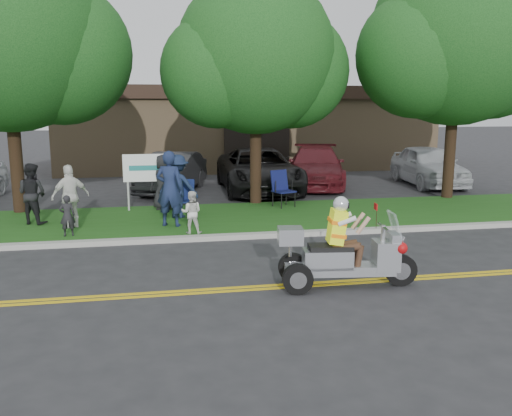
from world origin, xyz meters
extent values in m
plane|color=#28282B|center=(0.00, 0.00, 0.00)|extent=(120.00, 120.00, 0.00)
cube|color=gold|center=(0.00, -0.58, 0.01)|extent=(60.00, 0.10, 0.01)
cube|color=gold|center=(0.00, -0.42, 0.01)|extent=(60.00, 0.10, 0.01)
cube|color=#A8A89E|center=(0.00, 3.05, 0.06)|extent=(60.00, 0.25, 0.12)
cube|color=#1E5215|center=(0.00, 5.20, 0.06)|extent=(60.00, 4.00, 0.10)
cube|color=#9E7F5B|center=(2.00, 19.00, 2.00)|extent=(18.00, 8.00, 4.00)
cube|color=black|center=(2.00, 14.95, 3.70)|extent=(18.00, 0.30, 0.60)
cylinder|color=#332114|center=(-6.50, 7.00, 2.30)|extent=(0.36, 0.36, 4.59)
sphere|color=#124015|center=(-6.50, 7.00, 5.08)|extent=(5.40, 5.40, 5.40)
sphere|color=#124015|center=(-5.15, 7.30, 4.59)|extent=(4.05, 4.05, 4.05)
cylinder|color=#332114|center=(0.50, 7.20, 2.10)|extent=(0.36, 0.36, 4.20)
sphere|color=#124015|center=(0.50, 7.20, 4.65)|extent=(4.80, 4.80, 4.80)
sphere|color=#124015|center=(1.70, 7.50, 4.20)|extent=(3.60, 3.60, 3.60)
sphere|color=#124015|center=(-0.70, 7.00, 4.12)|extent=(3.36, 3.36, 3.36)
cylinder|color=#332114|center=(7.00, 7.00, 2.38)|extent=(0.36, 0.36, 4.76)
sphere|color=#124015|center=(7.00, 7.00, 5.27)|extent=(5.60, 5.60, 5.60)
sphere|color=#124015|center=(8.40, 7.30, 4.76)|extent=(4.20, 4.20, 4.20)
sphere|color=#124015|center=(5.60, 6.80, 4.68)|extent=(3.92, 3.92, 3.92)
cylinder|color=silver|center=(-3.40, 6.60, 0.55)|extent=(0.06, 0.06, 1.10)
cylinder|color=silver|center=(-2.40, 6.60, 0.55)|extent=(0.06, 0.06, 1.10)
cube|color=white|center=(-2.90, 6.60, 1.35)|extent=(1.25, 0.06, 0.80)
cylinder|color=black|center=(1.62, -0.83, 0.28)|extent=(0.58, 0.20, 0.57)
cylinder|color=black|center=(-0.29, -0.93, 0.26)|extent=(0.54, 0.21, 0.53)
cylinder|color=black|center=(-0.21, -0.25, 0.26)|extent=(0.54, 0.21, 0.53)
cube|color=#A9ACB3|center=(0.59, -0.70, 0.32)|extent=(1.83, 0.66, 0.17)
cube|color=#A9ACB3|center=(0.31, -0.66, 0.52)|extent=(0.90, 0.54, 0.33)
cube|color=black|center=(0.36, -0.67, 0.72)|extent=(0.80, 0.49, 0.09)
cube|color=#A9ACB3|center=(1.34, -0.79, 0.57)|extent=(0.48, 0.50, 0.52)
cube|color=silver|center=(1.47, -0.81, 1.11)|extent=(0.24, 0.45, 0.46)
cube|color=#A9ACB3|center=(-0.34, -0.58, 0.94)|extent=(0.47, 0.45, 0.28)
sphere|color=#B20C0F|center=(1.54, -0.95, 0.74)|extent=(0.21, 0.21, 0.21)
cube|color=#DCEF19|center=(0.46, -0.68, 1.10)|extent=(0.37, 0.42, 0.61)
sphere|color=silver|center=(0.52, -0.69, 1.49)|extent=(0.27, 0.27, 0.27)
cylinder|color=black|center=(-2.17, 5.30, 0.32)|extent=(0.03, 0.03, 0.43)
cylinder|color=black|center=(-1.73, 5.15, 0.32)|extent=(0.03, 0.03, 0.43)
cylinder|color=black|center=(-2.03, 5.71, 0.32)|extent=(0.03, 0.03, 0.43)
cylinder|color=black|center=(-1.59, 5.56, 0.32)|extent=(0.03, 0.03, 0.43)
cube|color=#101C4C|center=(-1.88, 5.43, 0.54)|extent=(0.66, 0.63, 0.04)
cube|color=#101C4C|center=(-1.81, 5.65, 0.83)|extent=(0.56, 0.32, 0.58)
cylinder|color=black|center=(1.06, 6.02, 0.33)|extent=(0.03, 0.03, 0.46)
cylinder|color=black|center=(1.53, 6.21, 0.33)|extent=(0.03, 0.03, 0.46)
cylinder|color=black|center=(0.89, 6.45, 0.33)|extent=(0.03, 0.03, 0.46)
cylinder|color=black|center=(1.36, 6.63, 0.33)|extent=(0.03, 0.03, 0.46)
cube|color=#0F1346|center=(1.21, 6.33, 0.57)|extent=(0.73, 0.70, 0.04)
cube|color=#0F1346|center=(1.12, 6.56, 0.89)|extent=(0.60, 0.37, 0.62)
imported|color=#192447|center=(-2.26, 4.32, 1.07)|extent=(0.82, 0.67, 1.93)
imported|color=black|center=(-5.77, 5.25, 0.90)|extent=(0.96, 0.88, 1.58)
imported|color=white|center=(-4.72, 4.60, 0.90)|extent=(1.01, 0.75, 1.60)
imported|color=#172442|center=(-2.01, 5.35, 0.97)|extent=(1.28, 1.02, 1.73)
imported|color=black|center=(-2.39, 6.59, 0.92)|extent=(0.86, 0.62, 1.63)
imported|color=black|center=(-4.68, 3.67, 0.60)|extent=(0.40, 0.31, 0.98)
imported|color=silver|center=(-1.78, 3.40, 0.62)|extent=(0.57, 0.48, 1.03)
imported|color=#2C2C2F|center=(-2.00, 10.39, 0.72)|extent=(2.88, 4.61, 1.44)
imported|color=black|center=(1.12, 9.88, 0.79)|extent=(2.75, 5.76, 1.59)
imported|color=#57141B|center=(3.61, 10.94, 0.76)|extent=(3.48, 5.62, 1.52)
imported|color=silver|center=(8.00, 10.23, 0.79)|extent=(2.37, 4.84, 1.59)
camera|label=1|loc=(-2.61, -9.42, 3.20)|focal=38.00mm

